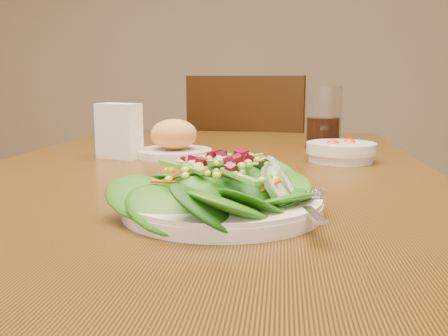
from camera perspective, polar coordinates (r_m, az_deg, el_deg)
The scene contains 7 objects.
dining_table at distance 1.01m, azimuth -2.32°, elevation -5.57°, with size 0.90×1.40×0.75m.
chair_far at distance 1.87m, azimuth 3.39°, elevation -3.11°, with size 0.51×0.52×0.93m.
salad_plate at distance 0.65m, azimuth 0.60°, elevation -2.77°, with size 0.27×0.26×0.08m.
bread_plate at distance 1.13m, azimuth -5.74°, elevation 3.04°, with size 0.17×0.17×0.09m.
tomato_bowl at distance 1.08m, azimuth 13.22°, elevation 1.84°, with size 0.15×0.15×0.05m.
drinking_glass at distance 1.28m, azimuth 11.28°, elevation 5.19°, with size 0.09×0.09×0.16m.
napkin_holder at distance 1.12m, azimuth -11.91°, elevation 4.34°, with size 0.10×0.08×0.12m.
Camera 1 is at (0.15, -0.96, 0.92)m, focal length 40.00 mm.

